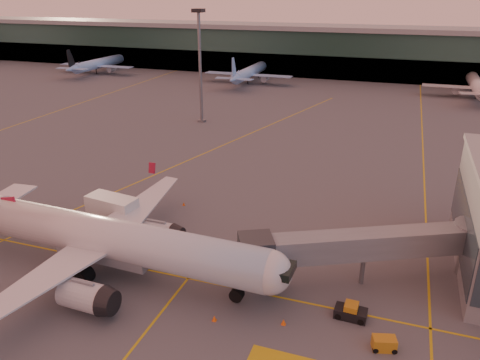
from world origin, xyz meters
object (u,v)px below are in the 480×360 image
(catering_truck, at_px, (113,213))
(gpu_cart, at_px, (384,344))
(pushback_tug, at_px, (351,312))
(main_airplane, at_px, (105,239))

(catering_truck, height_order, gpu_cart, catering_truck)
(gpu_cart, distance_m, pushback_tug, 4.74)
(main_airplane, distance_m, pushback_tug, 26.90)
(catering_truck, distance_m, pushback_tug, 31.97)
(pushback_tug, bearing_deg, catering_truck, 169.47)
(main_airplane, xyz_separation_m, pushback_tug, (26.64, 0.95, -3.59))
(catering_truck, height_order, pushback_tug, catering_truck)
(catering_truck, relative_size, pushback_tug, 2.22)
(main_airplane, xyz_separation_m, catering_truck, (-4.44, 8.10, -1.32))
(main_airplane, relative_size, gpu_cart, 18.42)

